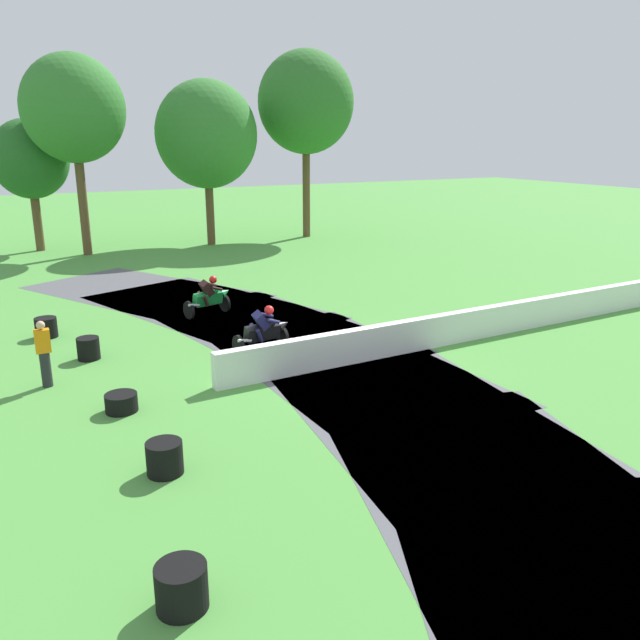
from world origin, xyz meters
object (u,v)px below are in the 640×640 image
motorcycle_lead_black (265,330)px  motorcycle_chase_green (210,296)px  tire_stack_far (88,348)px  tire_stack_near (182,587)px  tire_stack_extra_a (46,328)px  tire_stack_mid_a (165,458)px  track_marshal (44,354)px  tire_stack_mid_b (121,403)px

motorcycle_lead_black → motorcycle_chase_green: motorcycle_chase_green is taller
tire_stack_far → motorcycle_chase_green: bearing=32.4°
motorcycle_chase_green → tire_stack_near: size_ratio=2.56×
motorcycle_lead_black → tire_stack_extra_a: motorcycle_lead_black is taller
tire_stack_extra_a → tire_stack_mid_a: bearing=-83.5°
tire_stack_far → track_marshal: track_marshal is taller
tire_stack_mid_a → tire_stack_extra_a: 9.68m
tire_stack_near → tire_stack_far: same height
motorcycle_lead_black → tire_stack_far: 4.75m
motorcycle_chase_green → tire_stack_extra_a: size_ratio=2.71×
motorcycle_lead_black → tire_stack_mid_b: 4.90m
motorcycle_lead_black → tire_stack_far: bearing=159.7°
motorcycle_chase_green → tire_stack_mid_b: (-4.19, -6.62, -0.45)m
tire_stack_mid_b → motorcycle_lead_black: bearing=27.5°
tire_stack_near → tire_stack_mid_a: bearing=79.1°
track_marshal → tire_stack_far: bearing=53.3°
tire_stack_near → tire_stack_mid_a: (0.67, 3.45, -0.00)m
motorcycle_chase_green → track_marshal: track_marshal is taller
motorcycle_chase_green → motorcycle_lead_black: bearing=-88.1°
motorcycle_lead_black → motorcycle_chase_green: bearing=91.9°
motorcycle_chase_green → track_marshal: (-5.48, -4.31, 0.17)m
tire_stack_mid_a → tire_stack_extra_a: size_ratio=1.03×
track_marshal → motorcycle_chase_green: bearing=38.2°
motorcycle_lead_black → tire_stack_mid_a: (-4.17, -5.35, -0.34)m
tire_stack_mid_b → tire_stack_far: tire_stack_far is taller
tire_stack_far → track_marshal: 2.04m
tire_stack_mid_b → tire_stack_extra_a: size_ratio=1.10×
tire_stack_extra_a → motorcycle_lead_black: bearing=-39.1°
tire_stack_near → tire_stack_extra_a: same height
motorcycle_lead_black → tire_stack_mid_a: bearing=-127.9°
motorcycle_chase_green → tire_stack_extra_a: bearing=-178.9°
tire_stack_extra_a → track_marshal: (-0.36, -4.21, 0.52)m
tire_stack_mid_b → tire_stack_far: size_ratio=1.16×
tire_stack_near → tire_stack_mid_b: (0.50, 6.54, -0.10)m
motorcycle_chase_green → tire_stack_extra_a: (-5.12, -0.10, -0.35)m
tire_stack_far → track_marshal: (-1.18, -1.58, 0.52)m
tire_stack_mid_a → track_marshal: size_ratio=0.40×
motorcycle_lead_black → track_marshal: size_ratio=1.03×
tire_stack_near → tire_stack_mid_b: size_ratio=0.96×
motorcycle_chase_green → tire_stack_near: 13.98m
tire_stack_near → tire_stack_extra_a: bearing=91.9°
tire_stack_mid_a → tire_stack_far: same height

